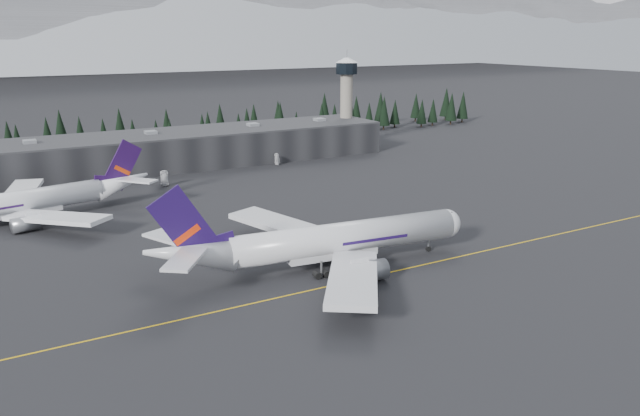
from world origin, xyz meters
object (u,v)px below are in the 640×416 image
terminal (179,149)px  control_tower (346,92)px  jet_main (318,242)px  jet_parked (35,200)px  gse_vehicle_a (165,184)px  gse_vehicle_b (277,163)px

terminal → control_tower: size_ratio=4.24×
jet_main → jet_parked: jet_main is taller
jet_parked → gse_vehicle_a: jet_parked is taller
jet_main → gse_vehicle_a: (-6.80, 88.08, -5.11)m
control_tower → jet_main: (-82.65, -120.68, -17.56)m
terminal → jet_main: jet_main is taller
jet_parked → control_tower: bearing=-168.8°
jet_parked → gse_vehicle_a: size_ratio=11.91×
terminal → jet_parked: jet_parked is taller
control_tower → gse_vehicle_a: control_tower is taller
jet_parked → gse_vehicle_b: 92.41m
control_tower → jet_parked: control_tower is taller
jet_main → gse_vehicle_b: (39.59, 100.35, -5.08)m
jet_parked → jet_main: bearing=113.7°
terminal → gse_vehicle_a: terminal is taller
control_tower → gse_vehicle_b: (-43.05, -20.33, -22.64)m
jet_main → terminal: bearing=92.8°
terminal → gse_vehicle_a: bearing=-116.0°
terminal → jet_parked: bearing=-137.8°
jet_parked → gse_vehicle_b: (86.50, 32.20, -4.51)m
control_tower → jet_main: 147.32m
gse_vehicle_a → gse_vehicle_b: bearing=26.4°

